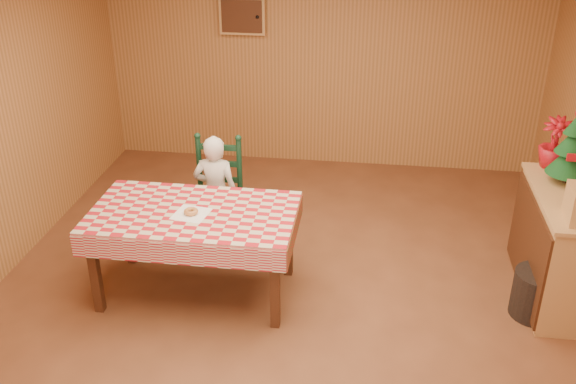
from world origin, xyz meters
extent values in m
plane|color=brown|center=(0.00, 0.00, 0.00)|extent=(6.00, 6.00, 0.00)
cube|color=#A8713C|center=(0.00, 3.00, 1.30)|extent=(5.00, 0.10, 2.60)
cube|color=tan|center=(-0.90, 2.94, 1.75)|extent=(0.52, 0.08, 0.42)
cube|color=#462412|center=(-0.90, 2.90, 1.75)|extent=(0.46, 0.02, 0.36)
sphere|color=black|center=(-0.72, 2.88, 1.75)|extent=(0.04, 0.04, 0.04)
cube|color=#462412|center=(-0.76, 0.11, 0.72)|extent=(1.60, 0.90, 0.06)
cube|color=#462412|center=(-1.48, -0.26, 0.34)|extent=(0.07, 0.07, 0.69)
cube|color=#462412|center=(-0.04, -0.26, 0.34)|extent=(0.07, 0.07, 0.69)
cube|color=#462412|center=(-1.48, 0.48, 0.34)|extent=(0.07, 0.07, 0.69)
cube|color=#462412|center=(-0.04, 0.48, 0.34)|extent=(0.07, 0.07, 0.69)
cube|color=#AD171F|center=(-0.76, 0.11, 0.76)|extent=(1.64, 0.94, 0.02)
cube|color=#AD171F|center=(-0.76, -0.36, 0.66)|extent=(1.64, 0.02, 0.18)
cube|color=#AD171F|center=(-0.76, 0.58, 0.66)|extent=(1.64, 0.02, 0.18)
cube|color=#2E5B29|center=(-1.58, 0.11, 0.66)|extent=(0.02, 0.94, 0.18)
cube|color=#2E5B29|center=(0.06, 0.11, 0.66)|extent=(0.02, 0.94, 0.18)
cube|color=black|center=(-0.76, 0.84, 0.43)|extent=(0.44, 0.40, 0.04)
cylinder|color=black|center=(-0.95, 0.67, 0.21)|extent=(0.04, 0.04, 0.41)
cylinder|color=black|center=(-0.57, 0.67, 0.21)|extent=(0.04, 0.04, 0.41)
cylinder|color=black|center=(-0.95, 1.01, 0.21)|extent=(0.04, 0.04, 0.41)
cylinder|color=black|center=(-0.57, 1.01, 0.21)|extent=(0.04, 0.04, 0.41)
cylinder|color=black|center=(-0.95, 1.01, 0.75)|extent=(0.05, 0.05, 0.60)
sphere|color=black|center=(-0.95, 1.01, 1.05)|extent=(0.06, 0.06, 0.06)
cylinder|color=black|center=(-0.57, 1.01, 0.75)|extent=(0.05, 0.05, 0.60)
sphere|color=black|center=(-0.57, 1.01, 1.05)|extent=(0.06, 0.06, 0.06)
cube|color=black|center=(-0.76, 1.01, 0.63)|extent=(0.38, 0.03, 0.05)
cube|color=black|center=(-0.76, 1.01, 0.79)|extent=(0.38, 0.03, 0.05)
cube|color=black|center=(-0.76, 1.01, 0.95)|extent=(0.38, 0.03, 0.05)
imported|color=silver|center=(-0.76, 0.84, 0.56)|extent=(0.41, 0.27, 1.12)
cube|color=white|center=(-0.76, 0.06, 0.77)|extent=(0.30, 0.30, 0.00)
torus|color=#BC7C43|center=(-0.76, 0.06, 0.79)|extent=(0.15, 0.15, 0.04)
cube|color=tan|center=(2.20, 0.48, 0.45)|extent=(0.50, 1.20, 0.90)
cube|color=tan|center=(2.20, 0.48, 0.92)|extent=(0.54, 1.24, 0.03)
cube|color=#462412|center=(1.94, 0.48, 0.45)|extent=(0.02, 1.20, 0.80)
cylinder|color=#462412|center=(2.20, 0.73, 0.97)|extent=(0.04, 0.04, 0.08)
cone|color=#0C3816|center=(2.20, 0.73, 1.13)|extent=(0.34, 0.34, 0.24)
cone|color=#0C3816|center=(2.20, 0.73, 1.29)|extent=(0.26, 0.26, 0.20)
cube|color=#A30F19|center=(2.18, 0.58, 1.21)|extent=(0.10, 0.02, 0.06)
sphere|color=#A30F19|center=(2.13, 0.78, 1.23)|extent=(0.04, 0.04, 0.04)
imported|color=#A30F19|center=(2.15, 1.03, 1.15)|extent=(0.28, 0.28, 0.44)
cylinder|color=black|center=(2.00, 0.18, 0.19)|extent=(0.45, 0.45, 0.39)
camera|label=1|loc=(0.62, -4.24, 3.19)|focal=40.00mm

